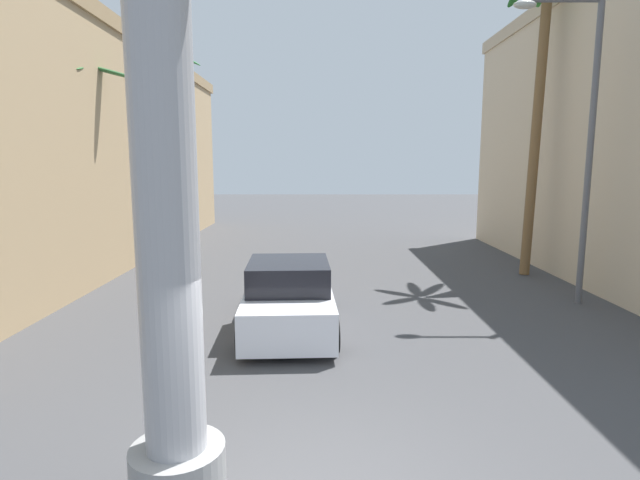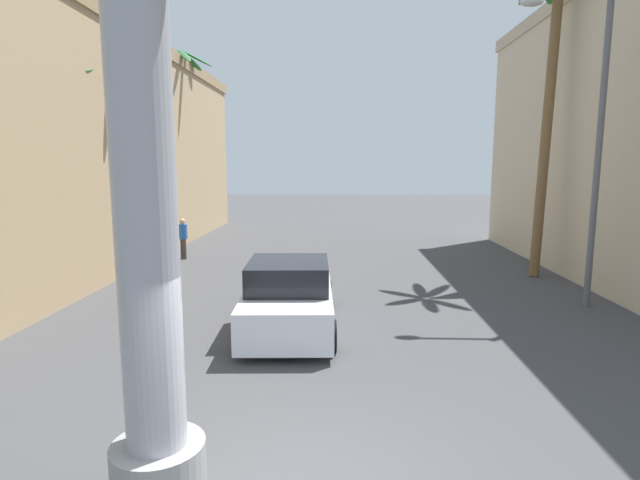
% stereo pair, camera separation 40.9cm
% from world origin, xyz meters
% --- Properties ---
extents(ground_plane, '(92.45, 92.45, 0.00)m').
position_xyz_m(ground_plane, '(0.00, 10.00, 0.00)').
color(ground_plane, '#424244').
extents(building_left, '(9.16, 25.98, 8.37)m').
position_xyz_m(building_left, '(-11.11, 13.33, 4.19)').
color(building_left, tan).
rests_on(building_left, ground).
extents(street_lamp, '(2.21, 0.28, 7.68)m').
position_xyz_m(street_lamp, '(6.46, 7.84, 4.58)').
color(street_lamp, '#59595E').
rests_on(street_lamp, ground).
extents(car_lead, '(2.16, 4.71, 1.56)m').
position_xyz_m(car_lead, '(-0.73, 5.89, 0.70)').
color(car_lead, black).
rests_on(car_lead, ground).
extents(palm_tree_mid_left, '(2.99, 3.13, 6.70)m').
position_xyz_m(palm_tree_mid_left, '(-7.07, 10.47, 4.25)').
color(palm_tree_mid_left, brown).
rests_on(palm_tree_mid_left, ground).
extents(palm_tree_far_left, '(3.15, 2.93, 8.74)m').
position_xyz_m(palm_tree_far_left, '(-6.81, 18.18, 5.56)').
color(palm_tree_far_left, brown).
rests_on(palm_tree_far_left, ground).
extents(palm_tree_mid_right, '(3.05, 3.17, 9.71)m').
position_xyz_m(palm_tree_mid_right, '(6.86, 11.62, 6.31)').
color(palm_tree_mid_right, brown).
rests_on(palm_tree_mid_right, ground).
extents(pedestrian_far_left, '(0.48, 0.48, 1.57)m').
position_xyz_m(pedestrian_far_left, '(-5.64, 13.90, 0.91)').
color(pedestrian_far_left, '#3F3833').
rests_on(pedestrian_far_left, ground).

